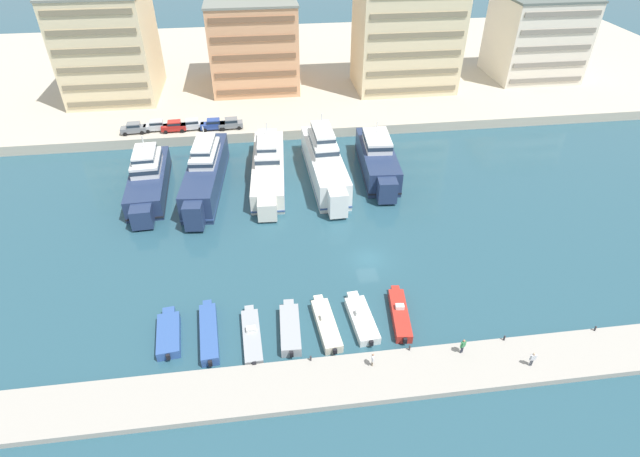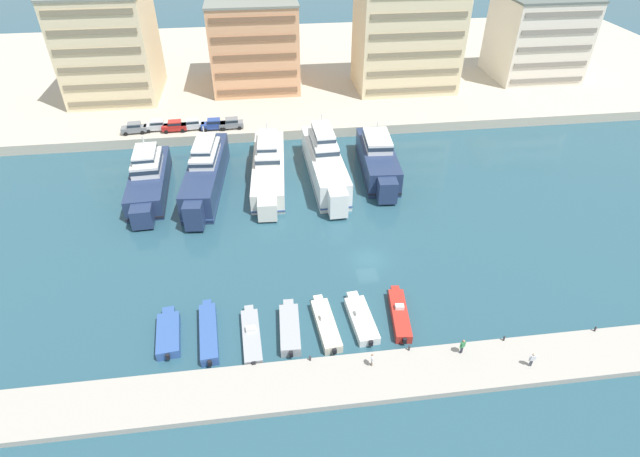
{
  "view_description": "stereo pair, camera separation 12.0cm",
  "coord_description": "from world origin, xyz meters",
  "px_view_note": "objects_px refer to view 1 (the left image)",
  "views": [
    {
      "loc": [
        -11.77,
        -44.88,
        38.26
      ],
      "look_at": [
        -5.41,
        3.64,
        2.5
      ],
      "focal_mm": 28.0,
      "sensor_mm": 36.0,
      "label": 1
    },
    {
      "loc": [
        -11.65,
        -44.89,
        38.26
      ],
      "look_at": [
        -5.41,
        3.64,
        2.5
      ],
      "focal_mm": 28.0,
      "sensor_mm": 36.0,
      "label": 2
    }
  ],
  "objects_px": {
    "car_silver_left": "(156,125)",
    "yacht_navy_center": "(378,159)",
    "yacht_navy_far_left": "(148,179)",
    "pedestrian_mid_deck": "(533,358)",
    "car_grey_far_left": "(134,128)",
    "car_blue_center": "(213,124)",
    "motorboat_white_center_right": "(361,318)",
    "car_silver_center_left": "(192,124)",
    "motorboat_blue_left": "(209,332)",
    "car_grey_center_right": "(231,123)",
    "motorboat_red_mid_right": "(400,314)",
    "car_red_mid_left": "(174,126)",
    "motorboat_cream_center": "(326,324)",
    "yacht_navy_left": "(205,173)",
    "yacht_ivory_mid_left": "(268,165)",
    "pedestrian_near_edge": "(373,359)",
    "pedestrian_far_side": "(463,345)",
    "motorboat_blue_far_left": "(169,334)",
    "motorboat_grey_mid_left": "(252,335)",
    "yacht_white_center_left": "(325,162)",
    "motorboat_grey_center_left": "(290,328)"
  },
  "relations": [
    {
      "from": "car_silver_left",
      "to": "yacht_navy_center",
      "type": "bearing_deg",
      "value": -24.47
    },
    {
      "from": "yacht_navy_far_left",
      "to": "pedestrian_mid_deck",
      "type": "height_order",
      "value": "yacht_navy_far_left"
    },
    {
      "from": "car_grey_far_left",
      "to": "car_blue_center",
      "type": "xyz_separation_m",
      "value": [
        13.16,
        -0.24,
        0.0
      ]
    },
    {
      "from": "motorboat_white_center_right",
      "to": "car_silver_center_left",
      "type": "relative_size",
      "value": 1.76
    },
    {
      "from": "motorboat_blue_left",
      "to": "car_grey_center_right",
      "type": "xyz_separation_m",
      "value": [
        1.78,
        45.35,
        2.12
      ]
    },
    {
      "from": "motorboat_white_center_right",
      "to": "motorboat_red_mid_right",
      "type": "bearing_deg",
      "value": 1.19
    },
    {
      "from": "car_red_mid_left",
      "to": "pedestrian_mid_deck",
      "type": "relative_size",
      "value": 2.46
    },
    {
      "from": "motorboat_cream_center",
      "to": "yacht_navy_left",
      "type": "bearing_deg",
      "value": 114.54
    },
    {
      "from": "yacht_ivory_mid_left",
      "to": "pedestrian_near_edge",
      "type": "distance_m",
      "value": 37.63
    },
    {
      "from": "yacht_navy_far_left",
      "to": "car_silver_center_left",
      "type": "relative_size",
      "value": 4.55
    },
    {
      "from": "pedestrian_near_edge",
      "to": "motorboat_blue_left",
      "type": "bearing_deg",
      "value": 158.14
    },
    {
      "from": "motorboat_cream_center",
      "to": "motorboat_red_mid_right",
      "type": "xyz_separation_m",
      "value": [
        7.79,
        0.42,
        -0.0
      ]
    },
    {
      "from": "yacht_navy_far_left",
      "to": "yacht_navy_center",
      "type": "height_order",
      "value": "yacht_navy_far_left"
    },
    {
      "from": "yacht_ivory_mid_left",
      "to": "car_blue_center",
      "type": "relative_size",
      "value": 5.59
    },
    {
      "from": "car_silver_left",
      "to": "pedestrian_mid_deck",
      "type": "relative_size",
      "value": 2.46
    },
    {
      "from": "motorboat_white_center_right",
      "to": "car_silver_left",
      "type": "bearing_deg",
      "value": 119.59
    },
    {
      "from": "yacht_navy_far_left",
      "to": "car_grey_center_right",
      "type": "height_order",
      "value": "yacht_navy_far_left"
    },
    {
      "from": "pedestrian_far_side",
      "to": "car_blue_center",
      "type": "bearing_deg",
      "value": 116.29
    },
    {
      "from": "motorboat_blue_far_left",
      "to": "motorboat_white_center_right",
      "type": "bearing_deg",
      "value": -1.27
    },
    {
      "from": "pedestrian_far_side",
      "to": "yacht_ivory_mid_left",
      "type": "bearing_deg",
      "value": 114.51
    },
    {
      "from": "motorboat_grey_mid_left",
      "to": "car_grey_far_left",
      "type": "relative_size",
      "value": 1.88
    },
    {
      "from": "yacht_navy_far_left",
      "to": "car_grey_center_right",
      "type": "xyz_separation_m",
      "value": [
        11.51,
        16.36,
        0.53
      ]
    },
    {
      "from": "yacht_navy_center",
      "to": "motorboat_cream_center",
      "type": "xyz_separation_m",
      "value": [
        -12.2,
        -30.7,
        -1.68
      ]
    },
    {
      "from": "car_blue_center",
      "to": "car_grey_center_right",
      "type": "bearing_deg",
      "value": 0.18
    },
    {
      "from": "car_red_mid_left",
      "to": "car_silver_center_left",
      "type": "bearing_deg",
      "value": 5.99
    },
    {
      "from": "yacht_navy_center",
      "to": "motorboat_blue_far_left",
      "type": "distance_m",
      "value": 40.97
    },
    {
      "from": "yacht_navy_left",
      "to": "motorboat_white_center_right",
      "type": "distance_m",
      "value": 33.77
    },
    {
      "from": "car_grey_center_right",
      "to": "yacht_navy_far_left",
      "type": "bearing_deg",
      "value": -125.13
    },
    {
      "from": "car_grey_center_right",
      "to": "yacht_navy_left",
      "type": "bearing_deg",
      "value": -101.85
    },
    {
      "from": "yacht_white_center_left",
      "to": "yacht_navy_center",
      "type": "bearing_deg",
      "value": 4.91
    },
    {
      "from": "motorboat_cream_center",
      "to": "car_red_mid_left",
      "type": "relative_size",
      "value": 1.88
    },
    {
      "from": "yacht_navy_left",
      "to": "car_silver_center_left",
      "type": "relative_size",
      "value": 5.27
    },
    {
      "from": "motorboat_cream_center",
      "to": "pedestrian_near_edge",
      "type": "xyz_separation_m",
      "value": [
        3.52,
        -5.74,
        1.05
      ]
    },
    {
      "from": "car_red_mid_left",
      "to": "car_silver_center_left",
      "type": "height_order",
      "value": "same"
    },
    {
      "from": "yacht_white_center_left",
      "to": "motorboat_red_mid_right",
      "type": "xyz_separation_m",
      "value": [
        3.81,
        -29.58,
        -2.19
      ]
    },
    {
      "from": "motorboat_white_center_right",
      "to": "car_silver_left",
      "type": "height_order",
      "value": "car_silver_left"
    },
    {
      "from": "yacht_ivory_mid_left",
      "to": "motorboat_grey_center_left",
      "type": "distance_m",
      "value": 31.2
    },
    {
      "from": "motorboat_grey_mid_left",
      "to": "car_silver_left",
      "type": "height_order",
      "value": "car_silver_left"
    },
    {
      "from": "motorboat_cream_center",
      "to": "motorboat_blue_left",
      "type": "bearing_deg",
      "value": 178.1
    },
    {
      "from": "car_blue_center",
      "to": "pedestrian_near_edge",
      "type": "relative_size",
      "value": 2.62
    },
    {
      "from": "motorboat_red_mid_right",
      "to": "yacht_white_center_left",
      "type": "bearing_deg",
      "value": 97.35
    },
    {
      "from": "yacht_navy_far_left",
      "to": "yacht_ivory_mid_left",
      "type": "distance_m",
      "value": 17.24
    },
    {
      "from": "car_red_mid_left",
      "to": "yacht_white_center_left",
      "type": "bearing_deg",
      "value": -34.05
    },
    {
      "from": "yacht_navy_far_left",
      "to": "yacht_ivory_mid_left",
      "type": "xyz_separation_m",
      "value": [
        17.16,
        1.68,
        -0.03
      ]
    },
    {
      "from": "yacht_ivory_mid_left",
      "to": "car_red_mid_left",
      "type": "distance_m",
      "value": 21.18
    },
    {
      "from": "motorboat_blue_far_left",
      "to": "car_silver_center_left",
      "type": "distance_m",
      "value": 45.45
    },
    {
      "from": "motorboat_red_mid_right",
      "to": "car_blue_center",
      "type": "height_order",
      "value": "car_blue_center"
    },
    {
      "from": "yacht_navy_left",
      "to": "car_grey_far_left",
      "type": "relative_size",
      "value": 5.28
    },
    {
      "from": "yacht_navy_left",
      "to": "pedestrian_far_side",
      "type": "bearing_deg",
      "value": -53.51
    },
    {
      "from": "yacht_navy_left",
      "to": "car_silver_left",
      "type": "xyz_separation_m",
      "value": [
        -9.06,
        17.11,
        0.15
      ]
    }
  ]
}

